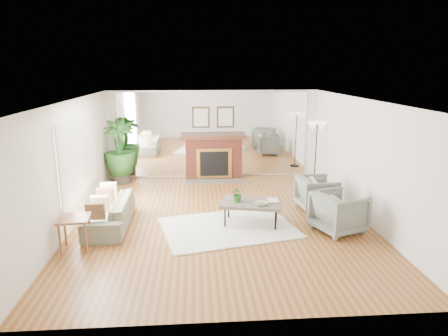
{
  "coord_description": "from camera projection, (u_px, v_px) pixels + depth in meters",
  "views": [
    {
      "loc": [
        -0.53,
        -7.9,
        3.12
      ],
      "look_at": [
        0.1,
        0.6,
        0.97
      ],
      "focal_mm": 32.0,
      "sensor_mm": 36.0,
      "label": 1
    }
  ],
  "objects": [
    {
      "name": "armchair_front",
      "position": [
        339.0,
        212.0,
        7.74
      ],
      "size": [
        1.12,
        1.11,
        0.79
      ],
      "primitive_type": "imported",
      "rotation": [
        0.0,
        0.0,
        1.95
      ],
      "color": "slate",
      "rests_on": "ground"
    },
    {
      "name": "sofa",
      "position": [
        110.0,
        213.0,
        8.05
      ],
      "size": [
        0.78,
        1.93,
        0.56
      ],
      "primitive_type": "imported",
      "rotation": [
        0.0,
        0.0,
        -1.56
      ],
      "color": "#6F715A",
      "rests_on": "ground"
    },
    {
      "name": "mirror_panel",
      "position": [
        213.0,
        134.0,
        11.49
      ],
      "size": [
        5.4,
        0.04,
        2.4
      ],
      "primitive_type": "cube",
      "color": "silver",
      "rests_on": "wall_back"
    },
    {
      "name": "area_rug",
      "position": [
        228.0,
        227.0,
        7.98
      ],
      "size": [
        2.89,
        2.35,
        0.03
      ],
      "primitive_type": "cube",
      "rotation": [
        0.0,
        0.0,
        0.23
      ],
      "color": "silver",
      "rests_on": "ground"
    },
    {
      "name": "wall_right",
      "position": [
        364.0,
        160.0,
        8.35
      ],
      "size": [
        0.02,
        7.0,
        2.5
      ],
      "primitive_type": "cube",
      "color": "white",
      "rests_on": "ground"
    },
    {
      "name": "window_panel",
      "position": [
        78.0,
        155.0,
        8.29
      ],
      "size": [
        0.04,
        2.4,
        1.5
      ],
      "primitive_type": "cube",
      "color": "#B2E09E",
      "rests_on": "wall_left"
    },
    {
      "name": "side_table",
      "position": [
        74.0,
        223.0,
        6.92
      ],
      "size": [
        0.58,
        0.58,
        0.61
      ],
      "rotation": [
        0.0,
        0.0,
        0.1
      ],
      "color": "brown",
      "rests_on": "ground"
    },
    {
      "name": "tabletop_plant",
      "position": [
        238.0,
        194.0,
        8.05
      ],
      "size": [
        0.32,
        0.29,
        0.32
      ],
      "primitive_type": "imported",
      "rotation": [
        0.0,
        0.0,
        0.14
      ],
      "color": "#2F6425",
      "rests_on": "coffee_table"
    },
    {
      "name": "floor_lamp",
      "position": [
        317.0,
        131.0,
        10.56
      ],
      "size": [
        0.57,
        0.32,
        1.75
      ],
      "color": "black",
      "rests_on": "ground"
    },
    {
      "name": "potted_ficus",
      "position": [
        120.0,
        150.0,
        10.88
      ],
      "size": [
        1.03,
        1.03,
        1.77
      ],
      "color": "#2A251F",
      "rests_on": "ground"
    },
    {
      "name": "coffee_table",
      "position": [
        251.0,
        204.0,
        8.07
      ],
      "size": [
        1.33,
        0.96,
        0.48
      ],
      "rotation": [
        0.0,
        0.0,
        -0.23
      ],
      "color": "#635B4E",
      "rests_on": "ground"
    },
    {
      "name": "wall_left",
      "position": [
        71.0,
        165.0,
        7.92
      ],
      "size": [
        0.02,
        7.0,
        2.5
      ],
      "primitive_type": "cube",
      "color": "white",
      "rests_on": "ground"
    },
    {
      "name": "armchair_back",
      "position": [
        317.0,
        193.0,
        9.0
      ],
      "size": [
        0.89,
        0.87,
        0.74
      ],
      "primitive_type": "imported",
      "rotation": [
        0.0,
        0.0,
        1.67
      ],
      "color": "slate",
      "rests_on": "ground"
    },
    {
      "name": "book",
      "position": [
        268.0,
        200.0,
        8.12
      ],
      "size": [
        0.22,
        0.29,
        0.02
      ],
      "primitive_type": "imported",
      "rotation": [
        0.0,
        0.0,
        0.02
      ],
      "color": "brown",
      "rests_on": "coffee_table"
    },
    {
      "name": "wall_back",
      "position": [
        213.0,
        134.0,
        11.51
      ],
      "size": [
        6.0,
        0.02,
        2.5
      ],
      "primitive_type": "cube",
      "color": "white",
      "rests_on": "ground"
    },
    {
      "name": "ground",
      "position": [
        221.0,
        219.0,
        8.44
      ],
      "size": [
        7.0,
        7.0,
        0.0
      ],
      "primitive_type": "plane",
      "color": "brown",
      "rests_on": "ground"
    },
    {
      "name": "fruit_bowl",
      "position": [
        261.0,
        204.0,
        7.87
      ],
      "size": [
        0.31,
        0.31,
        0.06
      ],
      "primitive_type": "imported",
      "rotation": [
        0.0,
        0.0,
        -0.3
      ],
      "color": "brown",
      "rests_on": "coffee_table"
    },
    {
      "name": "fireplace",
      "position": [
        214.0,
        156.0,
        11.43
      ],
      "size": [
        1.85,
        0.83,
        2.05
      ],
      "color": "maroon",
      "rests_on": "ground"
    }
  ]
}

